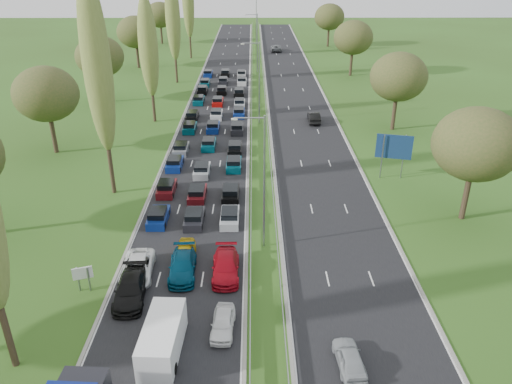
{
  "coord_description": "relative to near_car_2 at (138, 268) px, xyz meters",
  "views": [
    {
      "loc": [
        3.59,
        5.26,
        23.64
      ],
      "look_at": [
        3.86,
        50.87,
        1.5
      ],
      "focal_mm": 35.0,
      "sensor_mm": 36.0,
      "label": 1
    }
  ],
  "objects": [
    {
      "name": "white_van_rear",
      "position": [
        3.44,
        -8.34,
        0.43
      ],
      "size": [
        2.23,
        5.69,
        2.29
      ],
      "rotation": [
        0.0,
        0.0,
        -0.05
      ],
      "color": "white",
      "rests_on": "near_carriageway"
    },
    {
      "name": "far_car_1",
      "position": [
        18.55,
        39.72,
        0.06
      ],
      "size": [
        1.68,
        4.76,
        1.57
      ],
      "primitive_type": "imported",
      "rotation": [
        0.0,
        0.0,
        3.14
      ],
      "color": "black",
      "rests_on": "far_carriageway"
    },
    {
      "name": "near_car_12",
      "position": [
        7.2,
        -6.52,
        -0.07
      ],
      "size": [
        1.75,
        3.93,
        1.31
      ],
      "primitive_type": "imported",
      "rotation": [
        0.0,
        0.0,
        -0.05
      ],
      "color": "white",
      "rests_on": "near_carriageway"
    },
    {
      "name": "central_reservation",
      "position": [
        10.22,
        43.91,
        -0.19
      ],
      "size": [
        2.36,
        215.0,
        0.32
      ],
      "color": "gray",
      "rests_on": "ground"
    },
    {
      "name": "direction_sign",
      "position": [
        25.12,
        19.07,
        2.83
      ],
      "size": [
        3.9,
        1.09,
        5.2
      ],
      "color": "gray",
      "rests_on": "ground"
    },
    {
      "name": "near_car_11",
      "position": [
        7.07,
        0.06,
        0.04
      ],
      "size": [
        2.26,
        5.31,
        1.53
      ],
      "primitive_type": "imported",
      "rotation": [
        0.0,
        0.0,
        0.02
      ],
      "color": "maroon",
      "rests_on": "near_carriageway"
    },
    {
      "name": "far_car_0",
      "position": [
        15.31,
        -9.89,
        -0.05
      ],
      "size": [
        1.85,
        4.03,
        1.34
      ],
      "primitive_type": "imported",
      "rotation": [
        0.0,
        0.0,
        3.21
      ],
      "color": "#9DA2A6",
      "rests_on": "far_carriageway"
    },
    {
      "name": "info_sign",
      "position": [
        -3.68,
        -1.95,
        0.63
      ],
      "size": [
        1.46,
        0.57,
        2.1
      ],
      "color": "gray",
      "rests_on": "ground"
    },
    {
      "name": "near_car_8",
      "position": [
        3.53,
        2.26,
        -0.03
      ],
      "size": [
        1.7,
        4.07,
        1.38
      ],
      "primitive_type": "imported",
      "rotation": [
        0.0,
        0.0,
        0.02
      ],
      "color": "#AC8D0B",
      "rests_on": "near_carriageway"
    },
    {
      "name": "woodland_right",
      "position": [
        29.72,
        28.08,
        6.94
      ],
      "size": [
        8.0,
        153.0,
        11.1
      ],
      "color": "#2D2116",
      "rests_on": "ground"
    },
    {
      "name": "far_car_2",
      "position": [
        15.34,
        99.53,
        0.08
      ],
      "size": [
        2.74,
        5.79,
        1.6
      ],
      "primitive_type": "imported",
      "rotation": [
        0.0,
        0.0,
        3.13
      ],
      "color": "slate",
      "rests_on": "far_carriageway"
    },
    {
      "name": "woodland_left",
      "position": [
        -16.28,
        24.04,
        6.94
      ],
      "size": [
        8.0,
        166.0,
        11.1
      ],
      "color": "#2D2116",
      "rests_on": "ground"
    },
    {
      "name": "near_car_7",
      "position": [
        3.59,
        0.15,
        0.03
      ],
      "size": [
        2.4,
        5.31,
        1.51
      ],
      "primitive_type": "imported",
      "rotation": [
        0.0,
        0.0,
        0.05
      ],
      "color": "#05354E",
      "rests_on": "near_carriageway"
    },
    {
      "name": "near_carriageway",
      "position": [
        3.47,
        43.91,
        -0.74
      ],
      "size": [
        10.5,
        215.0,
        0.04
      ],
      "primitive_type": "cube",
      "color": "black",
      "rests_on": "ground"
    },
    {
      "name": "poplar_row",
      "position": [
        -5.78,
        29.58,
        11.64
      ],
      "size": [
        2.8,
        127.8,
        22.44
      ],
      "color": "#2D2116",
      "rests_on": "ground"
    },
    {
      "name": "near_car_2",
      "position": [
        0.0,
        0.0,
        0.0
      ],
      "size": [
        2.75,
        5.36,
        1.45
      ],
      "primitive_type": "imported",
      "rotation": [
        0.0,
        0.0,
        0.07
      ],
      "color": "white",
      "rests_on": "near_carriageway"
    },
    {
      "name": "near_car_3",
      "position": [
        0.09,
        -2.91,
        0.07
      ],
      "size": [
        2.57,
        5.57,
        1.58
      ],
      "primitive_type": "imported",
      "rotation": [
        0.0,
        0.0,
        0.07
      ],
      "color": "black",
      "rests_on": "near_carriageway"
    },
    {
      "name": "ground",
      "position": [
        10.22,
        41.41,
        -0.74
      ],
      "size": [
        260.0,
        260.0,
        0.0
      ],
      "primitive_type": "plane",
      "color": "#2E4B17",
      "rests_on": "ground"
    },
    {
      "name": "traffic_queue_fill",
      "position": [
        3.48,
        38.99,
        -0.3
      ],
      "size": [
        9.03,
        66.54,
        0.8
      ],
      "color": "navy",
      "rests_on": "ground"
    },
    {
      "name": "far_carriageway",
      "position": [
        16.97,
        43.91,
        -0.74
      ],
      "size": [
        10.5,
        215.0,
        0.04
      ],
      "primitive_type": "cube",
      "color": "black",
      "rests_on": "ground"
    },
    {
      "name": "lamp_columns",
      "position": [
        10.22,
        39.41,
        5.26
      ],
      "size": [
        0.18,
        140.18,
        12.0
      ],
      "color": "gray",
      "rests_on": "ground"
    }
  ]
}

